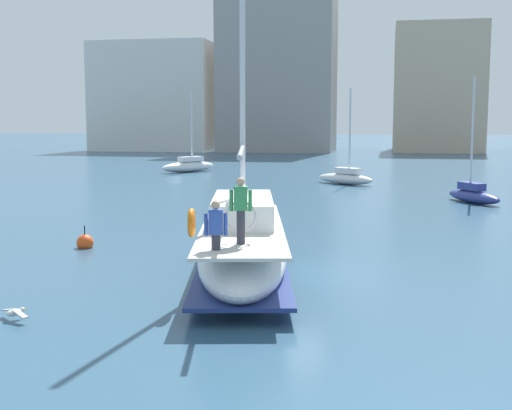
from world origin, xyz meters
TOP-DOWN VIEW (x-y plane):
  - ground_plane at (0.00, 0.00)m, footprint 400.00×400.00m
  - main_sailboat at (-0.96, -0.75)m, footprint 4.25×9.88m
  - moored_sloop_near at (0.19, 27.82)m, footprint 4.43×3.53m
  - moored_sloop_far at (-13.65, 36.60)m, footprint 4.19×5.43m
  - moored_catamaran at (7.53, 18.46)m, footprint 2.92×4.09m
  - seagull at (-5.00, -5.78)m, footprint 0.88×0.59m
  - mooring_buoy at (-7.22, 2.50)m, footprint 0.58×0.58m
  - waterfront_buildings at (-0.45, 79.67)m, footprint 80.26×19.05m

SIDE VIEW (x-z plane):
  - ground_plane at x=0.00m, z-range 0.00..0.00m
  - mooring_buoy at x=-7.22m, z-range -0.27..0.62m
  - seagull at x=-5.00m, z-range 0.10..0.27m
  - moored_catamaran at x=7.53m, z-range -2.84..3.81m
  - moored_sloop_near at x=0.19m, z-range -2.77..3.79m
  - moored_sloop_far at x=-13.65m, z-range -2.84..3.98m
  - main_sailboat at x=-0.96m, z-range -4.94..6.74m
  - waterfront_buildings at x=-0.45m, z-range -3.71..21.70m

